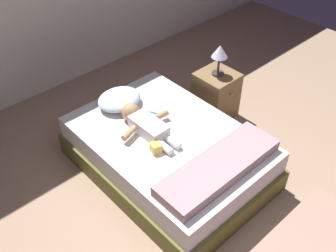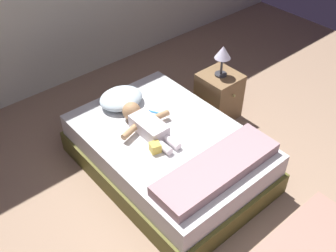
{
  "view_description": "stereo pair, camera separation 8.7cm",
  "coord_description": "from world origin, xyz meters",
  "views": [
    {
      "loc": [
        -1.45,
        -0.85,
        2.69
      ],
      "look_at": [
        0.26,
        1.01,
        0.54
      ],
      "focal_mm": 41.72,
      "sensor_mm": 36.0,
      "label": 1
    },
    {
      "loc": [
        -1.39,
        -0.91,
        2.69
      ],
      "look_at": [
        0.26,
        1.01,
        0.54
      ],
      "focal_mm": 41.72,
      "sensor_mm": 36.0,
      "label": 2
    }
  ],
  "objects": [
    {
      "name": "bed",
      "position": [
        0.26,
        1.01,
        0.21
      ],
      "size": [
        1.23,
        1.77,
        0.44
      ],
      "color": "brown",
      "rests_on": "ground_plane"
    },
    {
      "name": "lamp",
      "position": [
        1.2,
        1.29,
        0.75
      ],
      "size": [
        0.16,
        0.16,
        0.33
      ],
      "color": "#333338",
      "rests_on": "nightstand"
    },
    {
      "name": "baby",
      "position": [
        0.15,
        1.21,
        0.5
      ],
      "size": [
        0.52,
        0.67,
        0.17
      ],
      "color": "white",
      "rests_on": "bed"
    },
    {
      "name": "pillow",
      "position": [
        0.21,
        1.64,
        0.5
      ],
      "size": [
        0.42,
        0.36,
        0.13
      ],
      "color": "silver",
      "rests_on": "bed"
    },
    {
      "name": "blanket",
      "position": [
        0.26,
        0.43,
        0.48
      ],
      "size": [
        1.1,
        0.35,
        0.1
      ],
      "color": "#A8848A",
      "rests_on": "bed"
    },
    {
      "name": "nightstand",
      "position": [
        1.2,
        1.29,
        0.26
      ],
      "size": [
        0.38,
        0.41,
        0.52
      ],
      "color": "brown",
      "rests_on": "ground_plane"
    },
    {
      "name": "toothbrush",
      "position": [
        0.36,
        1.34,
        0.44
      ],
      "size": [
        0.08,
        0.13,
        0.02
      ],
      "color": "#3894E3",
      "rests_on": "bed"
    },
    {
      "name": "toy_block",
      "position": [
        0.04,
        0.93,
        0.48
      ],
      "size": [
        0.1,
        0.1,
        0.08
      ],
      "color": "#E0C048",
      "rests_on": "bed"
    }
  ]
}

